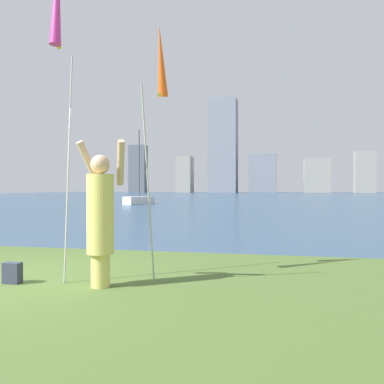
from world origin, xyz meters
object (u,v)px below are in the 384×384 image
Objects in this scene: person at (101,215)px; kite_flag_left at (58,4)px; bag at (12,273)px; sailboat_3 at (139,199)px; kite_flag_right at (160,68)px.

kite_flag_left is at bearing -156.51° from person.
person is 0.43× the size of kite_flag_left.
person is at bearing 3.33° from bag.
kite_flag_left is 0.77× the size of sailboat_3.
sailboat_3 is (-9.61, 26.46, -2.77)m from kite_flag_right.
person is 1.55m from bag.
person is 0.53× the size of kite_flag_right.
sailboat_3 reaches higher than kite_flag_right.
sailboat_3 reaches higher than person.
kite_flag_left is at bearing -72.91° from sailboat_3.
kite_flag_left is 28.82m from sailboat_3.
sailboat_3 is (-9.01, 27.29, -0.59)m from person.
kite_flag_left is 1.65m from kite_flag_right.
person is 28.75m from sailboat_3.
bag is at bearing -178.28° from kite_flag_left.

